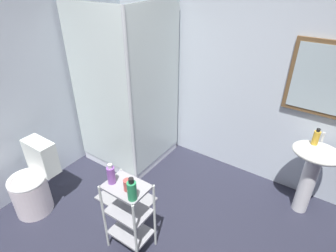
{
  "coord_description": "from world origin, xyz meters",
  "views": [
    {
      "loc": [
        0.9,
        -1.04,
        2.3
      ],
      "look_at": [
        -0.41,
        0.87,
        0.93
      ],
      "focal_mm": 29.45,
      "sensor_mm": 36.0,
      "label": 1
    }
  ],
  "objects_px": {
    "conditioner_bottle_purple": "(111,175)",
    "rinse_cup": "(128,185)",
    "bath_mat": "(126,198)",
    "hand_soap_bottle": "(316,137)",
    "pedestal_sink": "(313,166)",
    "toilet": "(34,184)",
    "body_wash_bottle_green": "(132,190)",
    "storage_cart": "(129,212)",
    "shower_stall": "(131,129)"
  },
  "relations": [
    {
      "from": "pedestal_sink",
      "to": "conditioner_bottle_purple",
      "type": "distance_m",
      "value": 1.95
    },
    {
      "from": "toilet",
      "to": "hand_soap_bottle",
      "type": "xyz_separation_m",
      "value": [
        2.31,
        1.6,
        0.57
      ]
    },
    {
      "from": "rinse_cup",
      "to": "toilet",
      "type": "bearing_deg",
      "value": -171.57
    },
    {
      "from": "body_wash_bottle_green",
      "to": "shower_stall",
      "type": "bearing_deg",
      "value": 132.16
    },
    {
      "from": "toilet",
      "to": "bath_mat",
      "type": "distance_m",
      "value": 0.98
    },
    {
      "from": "bath_mat",
      "to": "hand_soap_bottle",
      "type": "bearing_deg",
      "value": 31.7
    },
    {
      "from": "conditioner_bottle_purple",
      "to": "bath_mat",
      "type": "bearing_deg",
      "value": 125.71
    },
    {
      "from": "body_wash_bottle_green",
      "to": "pedestal_sink",
      "type": "bearing_deg",
      "value": 53.46
    },
    {
      "from": "storage_cart",
      "to": "hand_soap_bottle",
      "type": "relative_size",
      "value": 4.34
    },
    {
      "from": "toilet",
      "to": "conditioner_bottle_purple",
      "type": "height_order",
      "value": "conditioner_bottle_purple"
    },
    {
      "from": "shower_stall",
      "to": "body_wash_bottle_green",
      "type": "bearing_deg",
      "value": -47.84
    },
    {
      "from": "storage_cart",
      "to": "rinse_cup",
      "type": "bearing_deg",
      "value": -30.05
    },
    {
      "from": "hand_soap_bottle",
      "to": "rinse_cup",
      "type": "height_order",
      "value": "hand_soap_bottle"
    },
    {
      "from": "pedestal_sink",
      "to": "bath_mat",
      "type": "height_order",
      "value": "pedestal_sink"
    },
    {
      "from": "shower_stall",
      "to": "rinse_cup",
      "type": "height_order",
      "value": "shower_stall"
    },
    {
      "from": "pedestal_sink",
      "to": "rinse_cup",
      "type": "bearing_deg",
      "value": -129.95
    },
    {
      "from": "body_wash_bottle_green",
      "to": "rinse_cup",
      "type": "bearing_deg",
      "value": 150.53
    },
    {
      "from": "bath_mat",
      "to": "pedestal_sink",
      "type": "bearing_deg",
      "value": 30.17
    },
    {
      "from": "hand_soap_bottle",
      "to": "shower_stall",
      "type": "bearing_deg",
      "value": -170.01
    },
    {
      "from": "shower_stall",
      "to": "pedestal_sink",
      "type": "bearing_deg",
      "value": 9.0
    },
    {
      "from": "conditioner_bottle_purple",
      "to": "rinse_cup",
      "type": "bearing_deg",
      "value": 3.81
    },
    {
      "from": "storage_cart",
      "to": "hand_soap_bottle",
      "type": "xyz_separation_m",
      "value": [
        1.15,
        1.4,
        0.45
      ]
    },
    {
      "from": "toilet",
      "to": "storage_cart",
      "type": "relative_size",
      "value": 1.03
    },
    {
      "from": "shower_stall",
      "to": "pedestal_sink",
      "type": "relative_size",
      "value": 2.47
    },
    {
      "from": "storage_cart",
      "to": "bath_mat",
      "type": "bearing_deg",
      "value": 137.27
    },
    {
      "from": "rinse_cup",
      "to": "bath_mat",
      "type": "bearing_deg",
      "value": 138.15
    },
    {
      "from": "hand_soap_bottle",
      "to": "storage_cart",
      "type": "bearing_deg",
      "value": -129.54
    },
    {
      "from": "hand_soap_bottle",
      "to": "conditioner_bottle_purple",
      "type": "height_order",
      "value": "hand_soap_bottle"
    },
    {
      "from": "storage_cart",
      "to": "bath_mat",
      "type": "xyz_separation_m",
      "value": [
        -0.44,
        0.41,
        -0.43
      ]
    },
    {
      "from": "shower_stall",
      "to": "hand_soap_bottle",
      "type": "xyz_separation_m",
      "value": [
        2.03,
        0.36,
        0.42
      ]
    },
    {
      "from": "storage_cart",
      "to": "rinse_cup",
      "type": "relative_size",
      "value": 7.55
    },
    {
      "from": "shower_stall",
      "to": "toilet",
      "type": "distance_m",
      "value": 1.28
    },
    {
      "from": "rinse_cup",
      "to": "bath_mat",
      "type": "height_order",
      "value": "rinse_cup"
    },
    {
      "from": "toilet",
      "to": "rinse_cup",
      "type": "bearing_deg",
      "value": 8.43
    },
    {
      "from": "toilet",
      "to": "rinse_cup",
      "type": "height_order",
      "value": "rinse_cup"
    },
    {
      "from": "hand_soap_bottle",
      "to": "rinse_cup",
      "type": "distance_m",
      "value": 1.81
    },
    {
      "from": "conditioner_bottle_purple",
      "to": "rinse_cup",
      "type": "height_order",
      "value": "conditioner_bottle_purple"
    },
    {
      "from": "pedestal_sink",
      "to": "rinse_cup",
      "type": "height_order",
      "value": "rinse_cup"
    },
    {
      "from": "pedestal_sink",
      "to": "conditioner_bottle_purple",
      "type": "height_order",
      "value": "conditioner_bottle_purple"
    },
    {
      "from": "shower_stall",
      "to": "body_wash_bottle_green",
      "type": "xyz_separation_m",
      "value": [
        1.01,
        -1.12,
        0.36
      ]
    },
    {
      "from": "hand_soap_bottle",
      "to": "conditioner_bottle_purple",
      "type": "xyz_separation_m",
      "value": [
        -1.28,
        -1.43,
        -0.06
      ]
    },
    {
      "from": "storage_cart",
      "to": "hand_soap_bottle",
      "type": "bearing_deg",
      "value": 50.46
    },
    {
      "from": "shower_stall",
      "to": "conditioner_bottle_purple",
      "type": "xyz_separation_m",
      "value": [
        0.75,
        -1.07,
        0.36
      ]
    },
    {
      "from": "hand_soap_bottle",
      "to": "body_wash_bottle_green",
      "type": "relative_size",
      "value": 0.84
    },
    {
      "from": "bath_mat",
      "to": "toilet",
      "type": "bearing_deg",
      "value": -139.24
    },
    {
      "from": "bath_mat",
      "to": "body_wash_bottle_green",
      "type": "bearing_deg",
      "value": -40.08
    },
    {
      "from": "pedestal_sink",
      "to": "conditioner_bottle_purple",
      "type": "xyz_separation_m",
      "value": [
        -1.33,
        -1.4,
        0.24
      ]
    },
    {
      "from": "toilet",
      "to": "storage_cart",
      "type": "xyz_separation_m",
      "value": [
        1.15,
        0.2,
        0.12
      ]
    },
    {
      "from": "shower_stall",
      "to": "pedestal_sink",
      "type": "height_order",
      "value": "shower_stall"
    },
    {
      "from": "toilet",
      "to": "conditioner_bottle_purple",
      "type": "relative_size",
      "value": 4.04
    }
  ]
}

